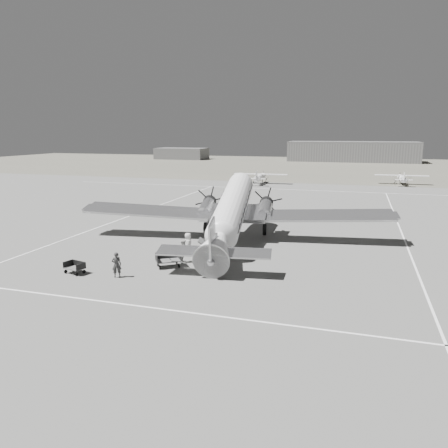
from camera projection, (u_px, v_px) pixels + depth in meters
The scene contains 16 objects.
ground at pixel (260, 250), 36.82m from camera, with size 260.00×260.00×0.00m, color slate.
taxi_line_near at pixel (203, 314), 23.73m from camera, with size 60.00×0.15×0.01m, color white.
taxi_line_right at pixel (413, 262), 33.34m from camera, with size 0.15×80.00×0.01m, color white.
taxi_line_left at pixel (129, 216), 51.37m from camera, with size 0.15×60.00×0.01m, color white.
taxi_line_horizon at pixel (311, 190), 74.20m from camera, with size 90.00×0.15×0.01m, color white.
grass_infield at pixel (332, 166), 125.61m from camera, with size 260.00×90.00×0.01m, color #5C594D.
hangar_main at pixel (352, 152), 146.85m from camera, with size 42.00×14.00×6.60m.
shed_secondary at pixel (182, 154), 159.80m from camera, with size 18.00×10.00×4.00m, color #565656.
dc3_airliner at pixel (231, 213), 38.16m from camera, with size 29.07×20.17×5.54m, color #BDBDBF, non-canonical shape.
light_plane_left at pixel (260, 178), 83.55m from camera, with size 10.42×8.45×2.16m, color white, non-canonical shape.
light_plane_right at pixel (402, 179), 82.23m from camera, with size 9.75×7.91×2.02m, color white, non-canonical shape.
baggage_cart_near at pixel (168, 260), 31.98m from camera, with size 1.85×1.30×1.04m, color #565656, non-canonical shape.
baggage_cart_far at pixel (75, 268), 30.55m from camera, with size 1.46×1.03×0.82m, color #565656, non-canonical shape.
ground_crew at pixel (117, 265), 29.64m from camera, with size 0.65×0.42×1.77m, color #2D2D2D.
ramp_agent at pixel (184, 251), 33.05m from camera, with size 0.87×0.68×1.78m, color #B8B8B6.
passenger at pixel (188, 244), 34.82m from camera, with size 0.92×0.60×1.88m, color silver.
Camera 1 is at (7.63, -34.88, 9.72)m, focal length 35.00 mm.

